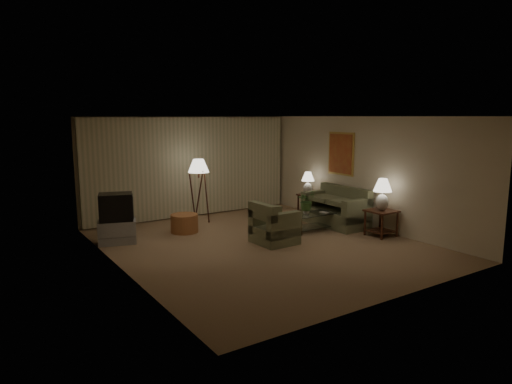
% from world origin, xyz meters
% --- Properties ---
extents(ground, '(7.00, 7.00, 0.00)m').
position_xyz_m(ground, '(0.00, 0.00, 0.00)').
color(ground, '#9D8257').
rests_on(ground, ground).
extents(room_shell, '(6.04, 7.02, 2.72)m').
position_xyz_m(room_shell, '(0.02, 1.51, 1.75)').
color(room_shell, beige).
rests_on(room_shell, ground).
extents(sofa, '(1.73, 0.90, 0.76)m').
position_xyz_m(sofa, '(2.50, 0.46, 0.38)').
color(sofa, gray).
rests_on(sofa, ground).
extents(armchair, '(0.88, 0.84, 0.71)m').
position_xyz_m(armchair, '(0.28, -0.03, 0.36)').
color(armchair, gray).
rests_on(armchair, ground).
extents(side_table_near, '(0.60, 0.60, 0.60)m').
position_xyz_m(side_table_near, '(2.65, -0.89, 0.42)').
color(side_table_near, '#391A0F').
rests_on(side_table_near, ground).
extents(side_table_far, '(0.50, 0.42, 0.60)m').
position_xyz_m(side_table_far, '(2.65, 1.71, 0.40)').
color(side_table_far, '#391A0F').
rests_on(side_table_far, ground).
extents(table_lamp_near, '(0.42, 0.42, 0.72)m').
position_xyz_m(table_lamp_near, '(2.65, -0.89, 1.03)').
color(table_lamp_near, silver).
rests_on(table_lamp_near, side_table_near).
extents(table_lamp_far, '(0.35, 0.35, 0.61)m').
position_xyz_m(table_lamp_far, '(2.65, 1.71, 0.96)').
color(table_lamp_far, silver).
rests_on(table_lamp_far, side_table_far).
extents(coffee_table, '(1.10, 0.60, 0.41)m').
position_xyz_m(coffee_table, '(1.63, 0.36, 0.28)').
color(coffee_table, silver).
rests_on(coffee_table, ground).
extents(tv_cabinet, '(1.06, 0.93, 0.50)m').
position_xyz_m(tv_cabinet, '(-2.55, 1.82, 0.25)').
color(tv_cabinet, '#A1A1A4').
rests_on(tv_cabinet, ground).
extents(crt_tv, '(0.96, 0.88, 0.59)m').
position_xyz_m(crt_tv, '(-2.55, 1.82, 0.79)').
color(crt_tv, black).
rests_on(crt_tv, tv_cabinet).
extents(floor_lamp, '(0.53, 0.53, 1.64)m').
position_xyz_m(floor_lamp, '(-0.22, 2.56, 0.86)').
color(floor_lamp, '#391A0F').
rests_on(floor_lamp, ground).
extents(ottoman, '(0.67, 0.67, 0.43)m').
position_xyz_m(ottoman, '(-0.95, 1.89, 0.21)').
color(ottoman, '#B36E3C').
rests_on(ottoman, ground).
extents(vase, '(0.21, 0.21, 0.17)m').
position_xyz_m(vase, '(1.48, 0.36, 0.50)').
color(vase, silver).
rests_on(vase, coffee_table).
extents(flowers, '(0.50, 0.46, 0.48)m').
position_xyz_m(flowers, '(1.48, 0.36, 0.82)').
color(flowers, '#437233').
rests_on(flowers, vase).
extents(book, '(0.17, 0.22, 0.02)m').
position_xyz_m(book, '(1.88, 0.26, 0.42)').
color(book, olive).
rests_on(book, coffee_table).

